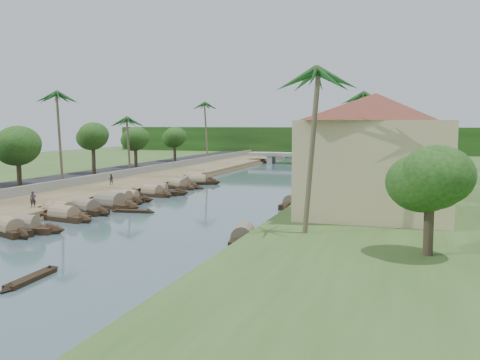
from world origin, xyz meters
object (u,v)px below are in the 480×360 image
(building_near, at_px, (374,155))
(sampan_1, at_px, (10,230))
(bridge, at_px, (310,156))
(person_near, at_px, (33,199))
(sampan_0, at_px, (20,228))

(building_near, bearing_deg, sampan_1, -160.03)
(bridge, xyz_separation_m, person_near, (-13.15, -75.96, -0.12))
(bridge, bearing_deg, building_near, -75.61)
(sampan_1, bearing_deg, sampan_0, 96.08)
(sampan_0, bearing_deg, person_near, 111.83)
(building_near, distance_m, sampan_1, 30.24)
(bridge, bearing_deg, person_near, -99.82)
(bridge, relative_size, person_near, 17.54)
(sampan_0, relative_size, person_near, 5.15)
(sampan_1, bearing_deg, building_near, 43.59)
(building_near, bearing_deg, bridge, 104.39)
(sampan_1, height_order, person_near, person_near)
(bridge, bearing_deg, sampan_1, -96.02)
(bridge, height_order, sampan_1, bridge)
(bridge, distance_m, sampan_0, 83.66)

